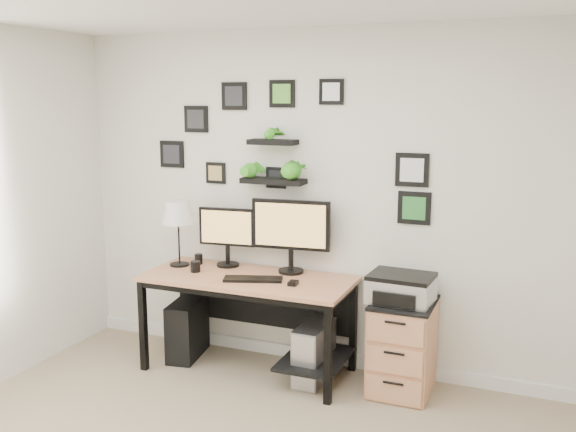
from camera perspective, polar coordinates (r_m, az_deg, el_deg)
The scene contains 14 objects.
room at distance 5.28m, azimuth 2.15°, elevation -12.19°, with size 4.00×4.00×4.00m.
desk at distance 4.93m, azimuth -3.05°, elevation -6.72°, with size 1.60×0.70×0.75m.
monitor_left at distance 5.12m, azimuth -5.44°, elevation -1.46°, with size 0.46×0.20×0.47m.
monitor_right at distance 4.89m, azimuth 0.25°, elevation -1.24°, with size 0.61×0.22×0.57m.
keyboard at distance 4.77m, azimuth -3.13°, elevation -5.62°, with size 0.43×0.14×0.02m, color black.
mouse at distance 4.66m, azimuth 0.46°, elevation -5.98°, with size 0.06×0.09×0.03m, color black.
table_lamp at distance 5.17m, azimuth -9.75°, elevation 0.16°, with size 0.26×0.26×0.52m.
mug at distance 5.04m, azimuth -8.24°, elevation -4.47°, with size 0.08×0.08×0.09m, color black.
pen_cup at distance 5.27m, azimuth -7.95°, elevation -3.81°, with size 0.06×0.06×0.08m, color black.
pc_tower_black at distance 5.36m, azimuth -8.92°, elevation -9.86°, with size 0.21×0.47×0.47m, color black.
pc_tower_grey at distance 4.87m, azimuth 2.31°, elevation -12.06°, with size 0.20×0.45×0.44m.
file_cabinet at distance 4.74m, azimuth 10.12°, elevation -11.35°, with size 0.43×0.53×0.67m.
printer at distance 4.59m, azimuth 10.01°, elevation -6.33°, with size 0.46×0.38×0.20m.
wall_decor at distance 4.93m, azimuth -0.92°, elevation 5.63°, with size 2.26×0.18×1.04m.
Camera 1 is at (1.66, -2.59, 2.09)m, focal length 40.00 mm.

